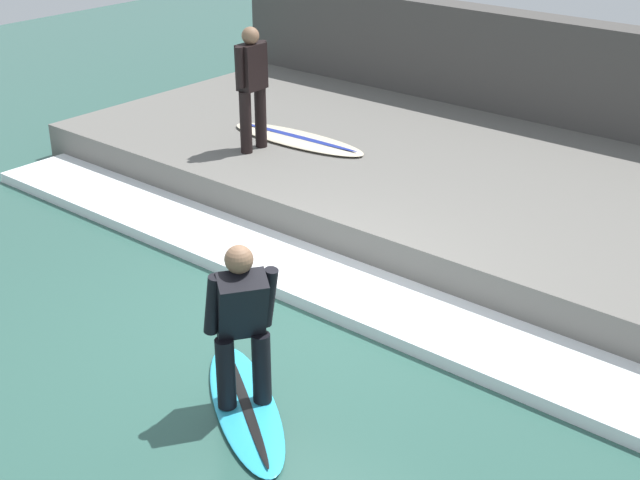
# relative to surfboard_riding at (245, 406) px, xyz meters

# --- Properties ---
(ground_plane) EXTENTS (28.00, 28.00, 0.00)m
(ground_plane) POSITION_rel_surfboard_riding_xyz_m (1.18, 0.64, -0.03)
(ground_plane) COLOR #2D564C
(concrete_ledge) EXTENTS (4.40, 11.14, 0.49)m
(concrete_ledge) POSITION_rel_surfboard_riding_xyz_m (4.69, 0.64, 0.21)
(concrete_ledge) COLOR #66635E
(concrete_ledge) RESTS_ON ground_plane
(back_wall) EXTENTS (0.50, 11.69, 1.89)m
(back_wall) POSITION_rel_surfboard_riding_xyz_m (7.14, 0.64, 0.92)
(back_wall) COLOR #474442
(back_wall) RESTS_ON ground_plane
(wave_foam_crest) EXTENTS (0.98, 10.58, 0.13)m
(wave_foam_crest) POSITION_rel_surfboard_riding_xyz_m (2.00, 0.64, 0.03)
(wave_foam_crest) COLOR white
(wave_foam_crest) RESTS_ON ground_plane
(surfboard_riding) EXTENTS (1.44, 1.80, 0.07)m
(surfboard_riding) POSITION_rel_surfboard_riding_xyz_m (0.00, 0.00, 0.00)
(surfboard_riding) COLOR #2DADD1
(surfboard_riding) RESTS_ON ground_plane
(surfer_riding) EXTENTS (0.54, 0.56, 1.41)m
(surfer_riding) POSITION_rel_surfboard_riding_xyz_m (0.00, 0.00, 0.81)
(surfer_riding) COLOR black
(surfer_riding) RESTS_ON surfboard_riding
(surfer_waiting_near) EXTENTS (0.53, 0.24, 1.56)m
(surfer_waiting_near) POSITION_rel_surfboard_riding_xyz_m (3.58, 3.30, 1.33)
(surfer_waiting_near) COLOR black
(surfer_waiting_near) RESTS_ON concrete_ledge
(surfboard_waiting_near) EXTENTS (0.66, 2.12, 0.07)m
(surfboard_waiting_near) POSITION_rel_surfboard_riding_xyz_m (4.18, 3.09, 0.49)
(surfboard_waiting_near) COLOR beige
(surfboard_waiting_near) RESTS_ON concrete_ledge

